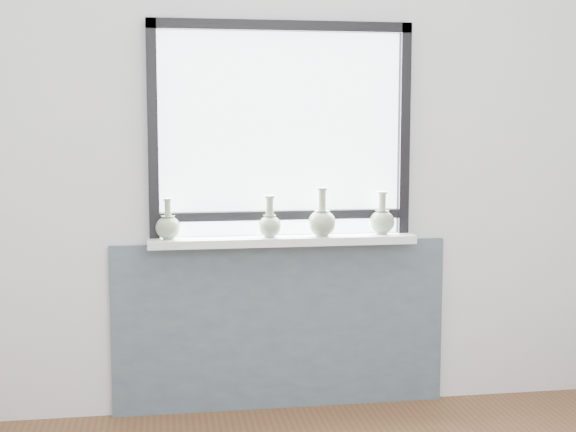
{
  "coord_description": "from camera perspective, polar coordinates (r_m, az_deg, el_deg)",
  "views": [
    {
      "loc": [
        -0.59,
        -2.16,
        1.47
      ],
      "look_at": [
        0.0,
        1.55,
        1.02
      ],
      "focal_mm": 50.0,
      "sensor_mm": 36.0,
      "label": 1
    }
  ],
  "objects": [
    {
      "name": "windowsill",
      "position": [
        3.96,
        -0.36,
        -1.74
      ],
      "size": [
        1.32,
        0.18,
        0.04
      ],
      "primitive_type": "cube",
      "color": "white",
      "rests_on": "apron_panel"
    },
    {
      "name": "vase_d",
      "position": [
        4.06,
        6.69,
        -0.29
      ],
      "size": [
        0.13,
        0.13,
        0.21
      ],
      "rotation": [
        0.0,
        0.0,
        0.11
      ],
      "color": "gray",
      "rests_on": "windowsill"
    },
    {
      "name": "vase_c",
      "position": [
        3.95,
        2.44,
        -0.36
      ],
      "size": [
        0.14,
        0.14,
        0.24
      ],
      "rotation": [
        0.0,
        0.0,
        0.43
      ],
      "color": "gray",
      "rests_on": "windowsill"
    },
    {
      "name": "vase_b",
      "position": [
        3.92,
        -1.3,
        -0.54
      ],
      "size": [
        0.12,
        0.12,
        0.21
      ],
      "rotation": [
        0.0,
        0.0,
        -0.07
      ],
      "color": "gray",
      "rests_on": "windowsill"
    },
    {
      "name": "apron_panel",
      "position": [
        4.12,
        -0.51,
        -7.8
      ],
      "size": [
        1.7,
        0.03,
        0.86
      ],
      "primitive_type": "cube",
      "color": "#4F616C",
      "rests_on": "ground"
    },
    {
      "name": "vase_a",
      "position": [
        3.9,
        -8.52,
        -0.71
      ],
      "size": [
        0.12,
        0.12,
        0.2
      ],
      "rotation": [
        0.0,
        0.0,
        -0.26
      ],
      "color": "gray",
      "rests_on": "windowsill"
    },
    {
      "name": "back_wall",
      "position": [
        4.02,
        -0.58,
        4.4
      ],
      "size": [
        3.6,
        0.02,
        2.6
      ],
      "primitive_type": "cube",
      "color": "silver",
      "rests_on": "ground"
    },
    {
      "name": "window",
      "position": [
        3.98,
        -0.51,
        6.41
      ],
      "size": [
        1.3,
        0.06,
        1.05
      ],
      "color": "black",
      "rests_on": "windowsill"
    }
  ]
}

